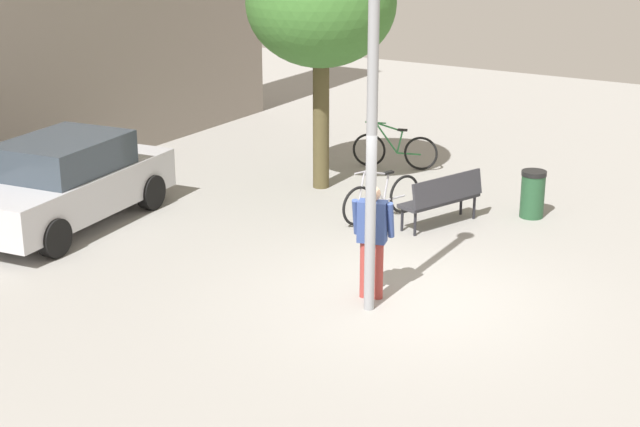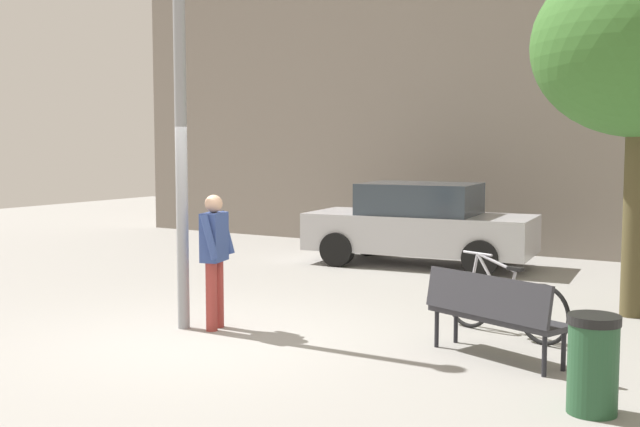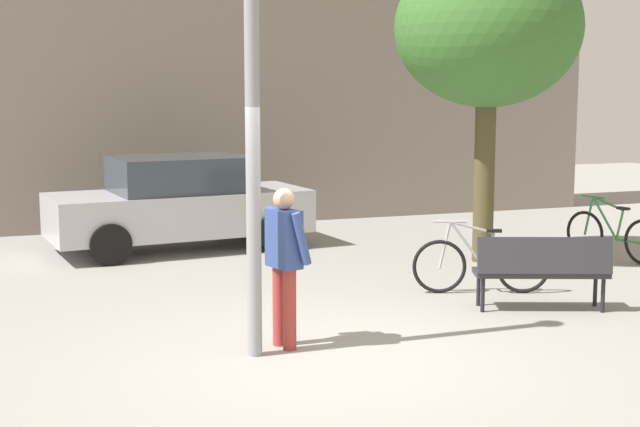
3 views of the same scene
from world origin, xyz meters
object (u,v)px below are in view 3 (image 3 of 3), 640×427
at_px(park_bench, 542,266).
at_px(parked_car_silver, 179,203).
at_px(person_by_lamppost, 284,256).
at_px(bicycle_silver, 481,264).
at_px(plaza_tree, 488,29).
at_px(lamppost, 252,92).
at_px(bicycle_green, 613,236).

bearing_deg(park_bench, parked_car_silver, 120.79).
bearing_deg(parked_car_silver, park_bench, -59.21).
relative_size(person_by_lamppost, park_bench, 1.00).
relative_size(person_by_lamppost, parked_car_silver, 0.38).
distance_m(bicycle_silver, parked_car_silver, 5.48).
xyz_separation_m(park_bench, parked_car_silver, (-3.33, 5.58, 0.23)).
bearing_deg(bicycle_silver, plaza_tree, 59.76).
relative_size(lamppost, person_by_lamppost, 2.81).
distance_m(lamppost, park_bench, 4.35).
relative_size(park_bench, bicycle_green, 0.95).
relative_size(person_by_lamppost, plaza_tree, 0.35).
bearing_deg(lamppost, bicycle_green, 24.49).
bearing_deg(person_by_lamppost, lamppost, -155.91).
bearing_deg(bicycle_silver, park_bench, -78.22).
relative_size(plaza_tree, bicycle_silver, 2.77).
distance_m(lamppost, plaza_tree, 5.97).
relative_size(plaza_tree, parked_car_silver, 1.09).
xyz_separation_m(plaza_tree, bicycle_silver, (-1.13, -1.93, -3.15)).
xyz_separation_m(bicycle_green, parked_car_silver, (-6.20, 3.17, 0.39)).
distance_m(lamppost, bicycle_green, 7.63).
height_order(lamppost, bicycle_silver, lamppost).
distance_m(person_by_lamppost, plaza_tree, 6.08).
bearing_deg(park_bench, bicycle_green, 40.02).
bearing_deg(bicycle_green, bicycle_silver, -156.68).
relative_size(lamppost, park_bench, 2.82).
bearing_deg(bicycle_green, lamppost, -155.51).
bearing_deg(bicycle_silver, parked_car_silver, 124.55).
xyz_separation_m(park_bench, bicycle_green, (2.87, 2.41, -0.16)).
relative_size(bicycle_silver, parked_car_silver, 0.39).
distance_m(person_by_lamppost, bicycle_silver, 3.56).
bearing_deg(parked_car_silver, bicycle_silver, -55.45).
relative_size(bicycle_silver, bicycle_green, 0.98).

